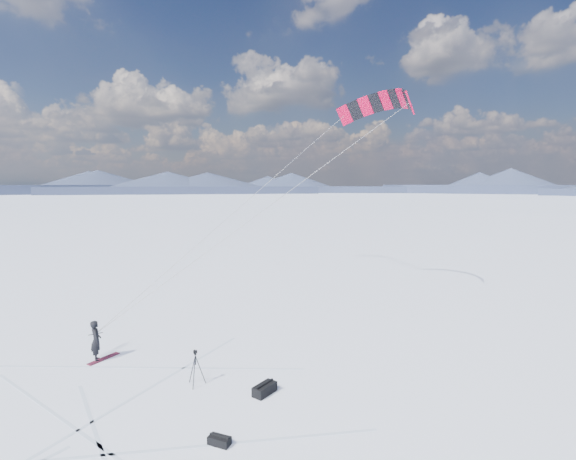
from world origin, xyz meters
name	(u,v)px	position (x,y,z in m)	size (l,w,h in m)	color
ground	(143,406)	(0.00, 0.00, 0.00)	(1800.00, 1800.00, 0.00)	white
horizon_hills	(138,287)	(0.00, 0.00, 3.94)	(704.00, 704.42, 9.33)	#1F293D
snow_tracks	(122,415)	(-0.65, -0.35, 0.00)	(14.76, 10.25, 0.01)	#A9B8D1
snowkiter	(97,360)	(-1.52, 4.42, 0.00)	(0.61, 0.40, 1.68)	black
snowboard	(104,359)	(-1.27, 4.45, 0.02)	(1.40, 0.26, 0.04)	maroon
tripod	(195,363)	(1.85, 0.75, 0.83)	(0.57, 0.64, 1.29)	black
gear_bag_a	(265,389)	(3.92, -0.80, 0.18)	(0.98, 0.82, 0.40)	black
gear_bag_b	(219,440)	(1.83, -2.97, 0.12)	(0.65, 0.65, 0.28)	black
power_kite	(379,106)	(14.38, 8.00, 11.86)	(17.24, 6.40, 11.68)	red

